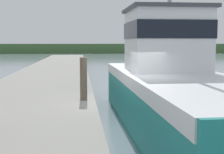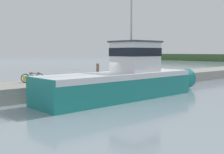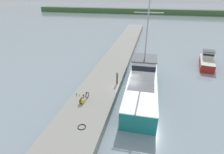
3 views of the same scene
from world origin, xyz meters
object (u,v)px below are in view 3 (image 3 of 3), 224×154
boat_orange_near (207,61)px  mooring_post (117,78)px  fishing_boat_main (143,82)px  water_bottle_on_curb (77,94)px  bicycle_touring (83,99)px  water_bottle_by_bike (80,94)px

boat_orange_near → mooring_post: 16.24m
boat_orange_near → fishing_boat_main: bearing=-121.8°
boat_orange_near → water_bottle_on_curb: (-15.83, -14.11, 0.26)m
bicycle_touring → water_bottle_on_curb: bearing=152.3°
mooring_post → water_bottle_by_bike: mooring_post is taller
fishing_boat_main → mooring_post: bearing=-174.3°
boat_orange_near → mooring_post: (-12.25, -10.64, 0.80)m
boat_orange_near → water_bottle_on_curb: boat_orange_near is taller
fishing_boat_main → mooring_post: size_ratio=10.71×
fishing_boat_main → water_bottle_on_curb: (-6.49, -3.79, -0.26)m
mooring_post → fishing_boat_main: bearing=6.4°
boat_orange_near → water_bottle_on_curb: size_ratio=26.80×
bicycle_touring → mooring_post: mooring_post is taller
bicycle_touring → boat_orange_near: bearing=57.4°
boat_orange_near → bicycle_touring: boat_orange_near is taller
fishing_boat_main → water_bottle_by_bike: fishing_boat_main is taller
boat_orange_near → water_bottle_by_bike: bearing=-127.6°
boat_orange_near → water_bottle_by_bike: (-15.54, -14.03, 0.22)m
fishing_boat_main → water_bottle_on_curb: fishing_boat_main is taller
fishing_boat_main → bicycle_touring: size_ratio=8.65×
bicycle_touring → fishing_boat_main: bearing=53.1°
bicycle_touring → mooring_post: bearing=72.6°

